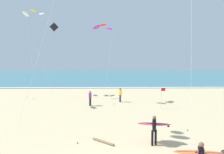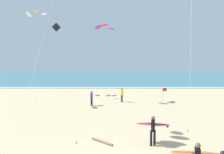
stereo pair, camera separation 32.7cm
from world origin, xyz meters
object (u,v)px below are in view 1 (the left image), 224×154
object	(u,v)px
lifeguard_flag	(161,96)
kite_arc_golden_far	(34,13)
beach_ball	(224,153)
kite_arc_scarlet_outer	(103,27)
bystander_yellow_top	(120,95)
kite_diamond_charcoal_distant	(53,30)
driftwood_log	(103,142)
surfer_lead	(154,126)
bystander_purple_top	(90,98)

from	to	relation	value
lifeguard_flag	kite_arc_golden_far	bearing A→B (deg)	149.62
lifeguard_flag	beach_ball	bearing A→B (deg)	-87.03
kite_arc_scarlet_outer	beach_ball	distance (m)	18.00
kite_arc_scarlet_outer	bystander_yellow_top	xyz separation A→B (m)	(1.96, -0.37, -7.73)
kite_diamond_charcoal_distant	driftwood_log	size ratio (longest dim) A/B	5.87
kite_arc_scarlet_outer	bystander_yellow_top	size ratio (longest dim) A/B	5.58
surfer_lead	kite_diamond_charcoal_distant	size ratio (longest dim) A/B	0.21
surfer_lead	kite_diamond_charcoal_distant	bearing A→B (deg)	121.30
kite_diamond_charcoal_distant	beach_ball	bearing A→B (deg)	-53.37
kite_diamond_charcoal_distant	beach_ball	size ratio (longest dim) A/B	33.70
beach_ball	driftwood_log	bearing A→B (deg)	163.56
bystander_yellow_top	bystander_purple_top	bearing A→B (deg)	-149.13
bystander_yellow_top	lifeguard_flag	bearing A→B (deg)	-41.43
bystander_purple_top	beach_ball	xyz separation A→B (m)	(7.74, -12.23, -0.67)
surfer_lead	lifeguard_flag	bearing A→B (deg)	73.71
lifeguard_flag	beach_ball	distance (m)	10.82
bystander_yellow_top	driftwood_log	distance (m)	12.51
kite_arc_golden_far	lifeguard_flag	xyz separation A→B (m)	(15.28, -8.96, -9.85)
surfer_lead	driftwood_log	size ratio (longest dim) A/B	1.25
bystander_purple_top	driftwood_log	world-z (taller)	bystander_purple_top
kite_arc_scarlet_outer	lifeguard_flag	distance (m)	10.10
bystander_yellow_top	lifeguard_flag	world-z (taller)	lifeguard_flag
beach_ball	bystander_purple_top	bearing A→B (deg)	122.34
bystander_purple_top	lifeguard_flag	bearing A→B (deg)	-11.66
kite_arc_scarlet_outer	driftwood_log	bearing A→B (deg)	-88.89
surfer_lead	lifeguard_flag	size ratio (longest dim) A/B	0.95
kite_arc_golden_far	bystander_yellow_top	world-z (taller)	kite_arc_golden_far
kite_arc_golden_far	lifeguard_flag	bearing A→B (deg)	-30.38
kite_diamond_charcoal_distant	kite_arc_scarlet_outer	bearing A→B (deg)	-21.13
lifeguard_flag	beach_ball	world-z (taller)	lifeguard_flag
kite_arc_golden_far	beach_ball	bearing A→B (deg)	-51.22
kite_arc_golden_far	kite_arc_scarlet_outer	size ratio (longest dim) A/B	1.30
kite_arc_scarlet_outer	driftwood_log	world-z (taller)	kite_arc_scarlet_outer
beach_ball	driftwood_log	size ratio (longest dim) A/B	0.17
bystander_yellow_top	driftwood_log	world-z (taller)	bystander_yellow_top
bystander_yellow_top	lifeguard_flag	distance (m)	5.23
bystander_purple_top	bystander_yellow_top	size ratio (longest dim) A/B	1.00
bystander_yellow_top	beach_ball	distance (m)	14.89
bystander_purple_top	driftwood_log	distance (m)	10.55
driftwood_log	surfer_lead	bearing A→B (deg)	-5.17
surfer_lead	bystander_yellow_top	world-z (taller)	surfer_lead
kite_arc_golden_far	kite_diamond_charcoal_distant	distance (m)	4.99
kite_arc_golden_far	kite_arc_scarlet_outer	world-z (taller)	kite_arc_golden_far
bystander_purple_top	bystander_yellow_top	world-z (taller)	same
surfer_lead	kite_arc_golden_far	world-z (taller)	kite_arc_golden_far
driftwood_log	kite_diamond_charcoal_distant	bearing A→B (deg)	113.01
lifeguard_flag	driftwood_log	bearing A→B (deg)	-122.20
surfer_lead	bystander_purple_top	size ratio (longest dim) A/B	1.26
kite_arc_golden_far	beach_ball	xyz separation A→B (m)	(15.84, -19.71, -10.98)
surfer_lead	kite_arc_golden_far	xyz separation A→B (m)	(-12.59, 18.15, 10.08)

